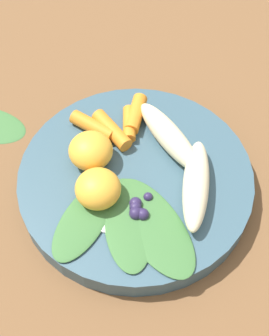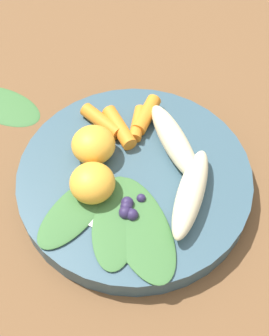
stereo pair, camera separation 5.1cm
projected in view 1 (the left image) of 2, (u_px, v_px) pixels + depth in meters
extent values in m
plane|color=brown|center=(134.00, 186.00, 0.54)|extent=(2.40, 2.40, 0.00)
cylinder|color=#385666|center=(134.00, 180.00, 0.53)|extent=(0.27, 0.27, 0.03)
ellipsoid|color=beige|center=(168.00, 136.00, 0.53)|extent=(0.12, 0.09, 0.03)
ellipsoid|color=beige|center=(195.00, 184.00, 0.49)|extent=(0.12, 0.04, 0.03)
ellipsoid|color=#F4A833|center=(97.00, 189.00, 0.49)|extent=(0.05, 0.05, 0.04)
ellipsoid|color=#F4A833|center=(90.00, 151.00, 0.52)|extent=(0.05, 0.05, 0.04)
cylinder|color=orange|center=(132.00, 114.00, 0.56)|extent=(0.06, 0.03, 0.02)
cylinder|color=orange|center=(128.00, 124.00, 0.55)|extent=(0.05, 0.02, 0.02)
cylinder|color=orange|center=(111.00, 130.00, 0.55)|extent=(0.06, 0.05, 0.02)
cylinder|color=orange|center=(92.00, 126.00, 0.55)|extent=(0.05, 0.06, 0.02)
sphere|color=#2D234C|center=(133.00, 205.00, 0.49)|extent=(0.01, 0.01, 0.01)
sphere|color=#2D234C|center=(139.00, 213.00, 0.48)|extent=(0.01, 0.01, 0.01)
sphere|color=#2D234C|center=(142.00, 214.00, 0.48)|extent=(0.01, 0.01, 0.01)
sphere|color=#2D234C|center=(131.00, 214.00, 0.48)|extent=(0.01, 0.01, 0.01)
sphere|color=#2D234C|center=(147.00, 197.00, 0.50)|extent=(0.01, 0.01, 0.01)
sphere|color=#2D234C|center=(134.00, 211.00, 0.49)|extent=(0.01, 0.01, 0.01)
sphere|color=#2D234C|center=(134.00, 213.00, 0.48)|extent=(0.01, 0.01, 0.01)
sphere|color=#2D234C|center=(132.00, 203.00, 0.49)|extent=(0.01, 0.01, 0.01)
sphere|color=#2D234C|center=(138.00, 207.00, 0.49)|extent=(0.01, 0.01, 0.01)
sphere|color=#2D234C|center=(137.00, 207.00, 0.49)|extent=(0.01, 0.01, 0.01)
cylinder|color=white|center=(110.00, 215.00, 0.49)|extent=(0.04, 0.04, 0.00)
ellipsoid|color=#3D7038|center=(83.00, 220.00, 0.48)|extent=(0.12, 0.09, 0.00)
ellipsoid|color=#3D7038|center=(127.00, 223.00, 0.48)|extent=(0.12, 0.06, 0.00)
ellipsoid|color=#3D7038|center=(152.00, 226.00, 0.48)|extent=(0.15, 0.12, 0.00)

